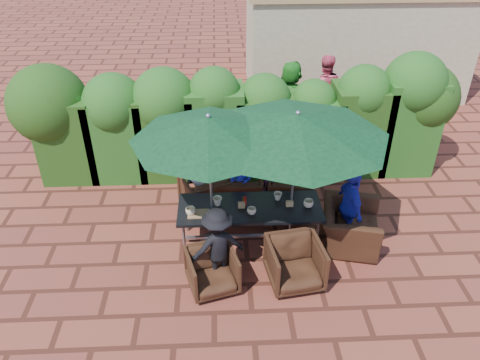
{
  "coord_description": "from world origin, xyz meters",
  "views": [
    {
      "loc": [
        -0.4,
        -6.39,
        5.38
      ],
      "look_at": [
        -0.08,
        0.4,
        0.98
      ],
      "focal_mm": 35.0,
      "sensor_mm": 36.0,
      "label": 1
    }
  ],
  "objects_px": {
    "dining_table": "(250,210)",
    "chair_near_left": "(212,269)",
    "chair_far_left": "(206,191)",
    "umbrella_left": "(209,129)",
    "chair_far_mid": "(241,189)",
    "chair_end_right": "(351,220)",
    "chair_near_right": "(295,261)",
    "chair_far_right": "(291,189)",
    "umbrella_right": "(297,125)"
  },
  "relations": [
    {
      "from": "umbrella_left",
      "to": "chair_near_left",
      "type": "height_order",
      "value": "umbrella_left"
    },
    {
      "from": "chair_far_left",
      "to": "chair_near_left",
      "type": "xyz_separation_m",
      "value": [
        0.13,
        -2.04,
        -0.06
      ]
    },
    {
      "from": "chair_far_left",
      "to": "chair_far_right",
      "type": "bearing_deg",
      "value": 157.04
    },
    {
      "from": "umbrella_left",
      "to": "dining_table",
      "type": "bearing_deg",
      "value": -1.89
    },
    {
      "from": "umbrella_right",
      "to": "chair_near_right",
      "type": "xyz_separation_m",
      "value": [
        -0.07,
        -1.06,
        -1.8
      ]
    },
    {
      "from": "chair_near_right",
      "to": "chair_end_right",
      "type": "xyz_separation_m",
      "value": [
        1.08,
        0.89,
        0.07
      ]
    },
    {
      "from": "umbrella_right",
      "to": "chair_end_right",
      "type": "xyz_separation_m",
      "value": [
        1.01,
        -0.17,
        -1.73
      ]
    },
    {
      "from": "chair_far_mid",
      "to": "chair_far_right",
      "type": "height_order",
      "value": "chair_far_right"
    },
    {
      "from": "umbrella_left",
      "to": "chair_near_right",
      "type": "relative_size",
      "value": 2.96
    },
    {
      "from": "chair_far_right",
      "to": "chair_near_right",
      "type": "distance_m",
      "value": 1.98
    },
    {
      "from": "dining_table",
      "to": "chair_near_left",
      "type": "distance_m",
      "value": 1.27
    },
    {
      "from": "umbrella_right",
      "to": "chair_near_left",
      "type": "relative_size",
      "value": 3.94
    },
    {
      "from": "umbrella_left",
      "to": "umbrella_right",
      "type": "height_order",
      "value": "same"
    },
    {
      "from": "chair_far_left",
      "to": "chair_near_left",
      "type": "distance_m",
      "value": 2.04
    },
    {
      "from": "umbrella_left",
      "to": "chair_far_mid",
      "type": "xyz_separation_m",
      "value": [
        0.53,
        1.02,
        -1.79
      ]
    },
    {
      "from": "dining_table",
      "to": "chair_far_right",
      "type": "relative_size",
      "value": 2.84
    },
    {
      "from": "chair_far_left",
      "to": "chair_far_mid",
      "type": "height_order",
      "value": "chair_far_left"
    },
    {
      "from": "chair_far_left",
      "to": "chair_near_right",
      "type": "bearing_deg",
      "value": 102.84
    },
    {
      "from": "chair_far_left",
      "to": "dining_table",
      "type": "bearing_deg",
      "value": 105.39
    },
    {
      "from": "chair_far_mid",
      "to": "chair_near_left",
      "type": "distance_m",
      "value": 2.16
    },
    {
      "from": "umbrella_left",
      "to": "chair_end_right",
      "type": "distance_m",
      "value": 2.93
    },
    {
      "from": "dining_table",
      "to": "chair_far_right",
      "type": "height_order",
      "value": "chair_far_right"
    },
    {
      "from": "chair_far_left",
      "to": "chair_far_right",
      "type": "relative_size",
      "value": 1.03
    },
    {
      "from": "chair_near_left",
      "to": "umbrella_right",
      "type": "bearing_deg",
      "value": 23.59
    },
    {
      "from": "umbrella_left",
      "to": "chair_far_left",
      "type": "bearing_deg",
      "value": 97.79
    },
    {
      "from": "chair_far_right",
      "to": "chair_near_left",
      "type": "xyz_separation_m",
      "value": [
        -1.48,
        -2.03,
        -0.05
      ]
    },
    {
      "from": "chair_far_mid",
      "to": "chair_far_right",
      "type": "xyz_separation_m",
      "value": [
        0.95,
        -0.07,
        0.0
      ]
    },
    {
      "from": "umbrella_left",
      "to": "chair_end_right",
      "type": "bearing_deg",
      "value": -3.05
    },
    {
      "from": "chair_far_right",
      "to": "umbrella_right",
      "type": "bearing_deg",
      "value": 91.85
    },
    {
      "from": "dining_table",
      "to": "chair_far_left",
      "type": "distance_m",
      "value": 1.27
    },
    {
      "from": "dining_table",
      "to": "umbrella_left",
      "type": "distance_m",
      "value": 1.66
    },
    {
      "from": "chair_far_mid",
      "to": "chair_near_right",
      "type": "xyz_separation_m",
      "value": [
        0.75,
        -2.04,
        -0.0
      ]
    },
    {
      "from": "chair_end_right",
      "to": "chair_far_left",
      "type": "bearing_deg",
      "value": 79.46
    },
    {
      "from": "chair_near_right",
      "to": "chair_far_left",
      "type": "bearing_deg",
      "value": 116.67
    },
    {
      "from": "dining_table",
      "to": "chair_far_mid",
      "type": "height_order",
      "value": "chair_far_mid"
    },
    {
      "from": "umbrella_right",
      "to": "chair_near_left",
      "type": "distance_m",
      "value": 2.54
    },
    {
      "from": "chair_near_right",
      "to": "dining_table",
      "type": "bearing_deg",
      "value": 113.99
    },
    {
      "from": "dining_table",
      "to": "chair_near_right",
      "type": "relative_size",
      "value": 2.9
    },
    {
      "from": "chair_near_left",
      "to": "chair_near_right",
      "type": "bearing_deg",
      "value": -13.38
    },
    {
      "from": "umbrella_left",
      "to": "chair_near_left",
      "type": "bearing_deg",
      "value": -90.24
    },
    {
      "from": "umbrella_right",
      "to": "chair_far_left",
      "type": "xyz_separation_m",
      "value": [
        -1.48,
        0.92,
        -1.78
      ]
    },
    {
      "from": "dining_table",
      "to": "chair_near_left",
      "type": "relative_size",
      "value": 3.25
    },
    {
      "from": "umbrella_left",
      "to": "chair_near_right",
      "type": "height_order",
      "value": "umbrella_left"
    },
    {
      "from": "chair_end_right",
      "to": "chair_far_mid",
      "type": "bearing_deg",
      "value": 70.93
    },
    {
      "from": "dining_table",
      "to": "chair_near_right",
      "type": "height_order",
      "value": "chair_near_right"
    },
    {
      "from": "chair_far_left",
      "to": "chair_end_right",
      "type": "bearing_deg",
      "value": 133.81
    },
    {
      "from": "chair_near_left",
      "to": "chair_near_right",
      "type": "xyz_separation_m",
      "value": [
        1.28,
        0.06,
        0.05
      ]
    },
    {
      "from": "umbrella_left",
      "to": "chair_far_left",
      "type": "relative_size",
      "value": 2.83
    },
    {
      "from": "chair_far_left",
      "to": "chair_near_left",
      "type": "height_order",
      "value": "chair_far_left"
    },
    {
      "from": "chair_far_left",
      "to": "chair_end_right",
      "type": "height_order",
      "value": "chair_end_right"
    }
  ]
}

